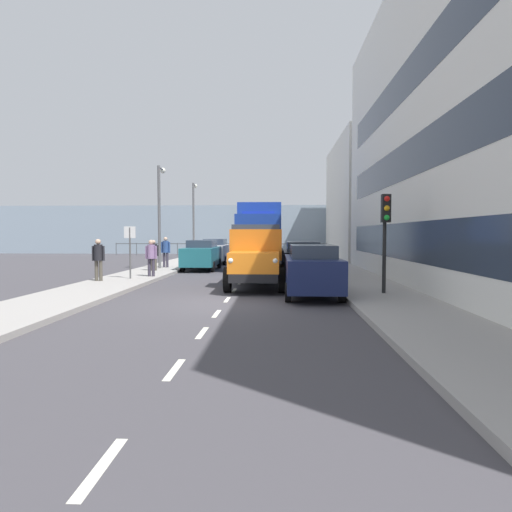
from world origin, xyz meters
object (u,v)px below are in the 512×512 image
(truck_vintage_orange, at_px, (256,257))
(car_navy_kerbside_near, at_px, (312,269))
(car_black_kerbside_1, at_px, (302,260))
(pedestrian_in_dark_coat, at_px, (166,249))
(car_white_oppositeside_1, at_px, (215,251))
(car_teal_oppositeside_0, at_px, (202,254))
(pedestrian_near_railing, at_px, (151,255))
(pedestrian_strolling, at_px, (154,253))
(pedestrian_couple_a, at_px, (98,256))
(lamp_post_far, at_px, (194,213))
(traffic_light_near, at_px, (385,222))
(lorry_cargo_blue, at_px, (260,234))
(lamp_post_promenade, at_px, (160,207))
(street_sign, at_px, (130,243))

(truck_vintage_orange, height_order, car_navy_kerbside_near, truck_vintage_orange)
(car_black_kerbside_1, bearing_deg, pedestrian_in_dark_coat, -33.29)
(car_navy_kerbside_near, bearing_deg, car_white_oppositeside_1, -71.13)
(car_teal_oppositeside_0, xyz_separation_m, pedestrian_near_railing, (1.40, 5.41, 0.23))
(truck_vintage_orange, xyz_separation_m, pedestrian_strolling, (5.68, -6.13, -0.09))
(truck_vintage_orange, distance_m, pedestrian_couple_a, 6.60)
(pedestrian_in_dark_coat, height_order, lamp_post_far, lamp_post_far)
(car_teal_oppositeside_0, height_order, traffic_light_near, traffic_light_near)
(car_white_oppositeside_1, bearing_deg, pedestrian_couple_a, 76.84)
(pedestrian_in_dark_coat, relative_size, traffic_light_near, 0.55)
(pedestrian_strolling, relative_size, pedestrian_in_dark_coat, 0.92)
(lorry_cargo_blue, bearing_deg, car_black_kerbside_1, 107.86)
(car_teal_oppositeside_0, xyz_separation_m, pedestrian_in_dark_coat, (2.10, -0.03, 0.28))
(lorry_cargo_blue, relative_size, lamp_post_promenade, 1.43)
(lorry_cargo_blue, xyz_separation_m, pedestrian_near_railing, (4.69, 7.21, -0.95))
(lamp_post_promenade, bearing_deg, street_sign, 92.30)
(truck_vintage_orange, relative_size, pedestrian_couple_a, 3.28)
(car_teal_oppositeside_0, bearing_deg, pedestrian_couple_a, 67.88)
(pedestrian_couple_a, bearing_deg, lorry_cargo_blue, -124.34)
(truck_vintage_orange, xyz_separation_m, lamp_post_far, (5.94, -19.08, 2.59))
(car_teal_oppositeside_0, bearing_deg, traffic_light_near, 125.76)
(pedestrian_strolling, distance_m, lamp_post_far, 13.23)
(pedestrian_near_railing, bearing_deg, street_sign, 58.25)
(car_navy_kerbside_near, bearing_deg, traffic_light_near, 171.90)
(truck_vintage_orange, xyz_separation_m, car_black_kerbside_1, (-1.95, -3.44, -0.28))
(pedestrian_near_railing, xyz_separation_m, lamp_post_far, (1.03, -16.11, 2.65))
(lorry_cargo_blue, relative_size, street_sign, 3.65)
(lamp_post_far, bearing_deg, pedestrian_strolling, 91.17)
(pedestrian_near_railing, distance_m, lamp_post_far, 16.36)
(lorry_cargo_blue, distance_m, car_navy_kerbside_near, 12.54)
(car_navy_kerbside_near, height_order, car_white_oppositeside_1, same)
(car_teal_oppositeside_0, height_order, pedestrian_in_dark_coat, pedestrian_in_dark_coat)
(car_white_oppositeside_1, bearing_deg, pedestrian_in_dark_coat, 68.96)
(pedestrian_strolling, bearing_deg, pedestrian_in_dark_coat, -91.65)
(truck_vintage_orange, relative_size, car_black_kerbside_1, 1.36)
(car_white_oppositeside_1, height_order, pedestrian_near_railing, pedestrian_near_railing)
(car_white_oppositeside_1, bearing_deg, traffic_light_near, 115.54)
(truck_vintage_orange, relative_size, car_navy_kerbside_near, 1.25)
(lorry_cargo_blue, bearing_deg, lamp_post_far, -57.28)
(lamp_post_promenade, bearing_deg, car_black_kerbside_1, 149.99)
(car_navy_kerbside_near, distance_m, car_black_kerbside_1, 5.55)
(car_white_oppositeside_1, bearing_deg, pedestrian_near_railing, 82.66)
(car_navy_kerbside_near, height_order, pedestrian_near_railing, pedestrian_near_railing)
(street_sign, bearing_deg, car_black_kerbside_1, -168.75)
(car_black_kerbside_1, distance_m, pedestrian_near_railing, 6.88)
(car_teal_oppositeside_0, bearing_deg, lamp_post_promenade, 11.66)
(pedestrian_near_railing, bearing_deg, traffic_light_near, 149.52)
(pedestrian_in_dark_coat, bearing_deg, car_teal_oppositeside_0, 179.19)
(truck_vintage_orange, height_order, traffic_light_near, traffic_light_near)
(pedestrian_couple_a, xyz_separation_m, lamp_post_far, (-0.59, -18.14, 2.61))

